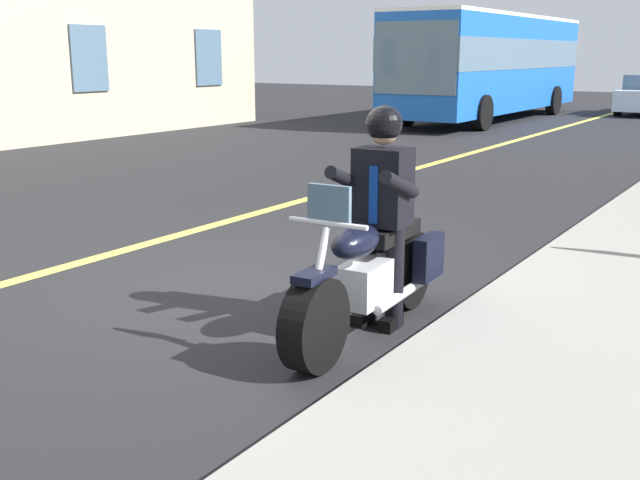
% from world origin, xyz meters
% --- Properties ---
extents(ground_plane, '(80.00, 80.00, 0.00)m').
position_xyz_m(ground_plane, '(0.00, 0.00, 0.00)').
color(ground_plane, black).
extents(lane_center_stripe, '(60.00, 0.16, 0.01)m').
position_xyz_m(lane_center_stripe, '(0.00, -2.00, 0.01)').
color(lane_center_stripe, '#E5DB4C').
rests_on(lane_center_stripe, ground_plane).
extents(motorcycle_main, '(2.22, 0.67, 1.26)m').
position_xyz_m(motorcycle_main, '(0.31, 1.50, 0.45)').
color(motorcycle_main, black).
rests_on(motorcycle_main, ground_plane).
extents(rider_main, '(0.64, 0.57, 1.74)m').
position_xyz_m(rider_main, '(0.12, 1.48, 1.04)').
color(rider_main, black).
rests_on(rider_main, ground_plane).
extents(bus_near, '(11.05, 2.70, 3.30)m').
position_xyz_m(bus_near, '(-18.78, -4.86, 1.87)').
color(bus_near, blue).
rests_on(bus_near, ground_plane).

